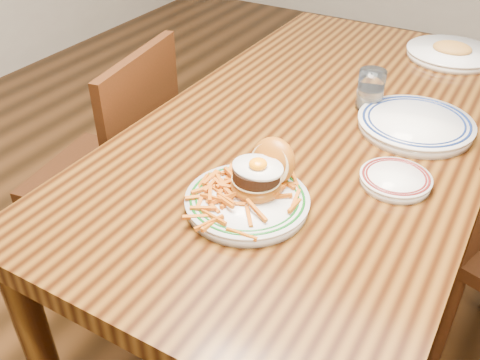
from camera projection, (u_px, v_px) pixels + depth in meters
The scene contains 8 objects.
floor at pixel (304, 312), 1.84m from camera, with size 6.00×6.00×0.00m, color black.
table at pixel (321, 149), 1.46m from camera, with size 0.85×1.60×0.75m.
chair_left at pixel (118, 169), 1.73m from camera, with size 0.47×0.47×0.87m.
main_plate at pixel (252, 191), 1.10m from camera, with size 0.26×0.27×0.12m.
side_plate at pixel (396, 179), 1.17m from camera, with size 0.16×0.16×0.02m.
rear_plate at pixel (416, 124), 1.36m from camera, with size 0.29×0.29×0.03m.
water_glass at pixel (370, 92), 1.45m from camera, with size 0.07×0.07×0.11m.
far_plate at pixel (451, 53), 1.76m from camera, with size 0.29×0.29×0.05m.
Camera 1 is at (0.43, -1.19, 1.43)m, focal length 40.00 mm.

